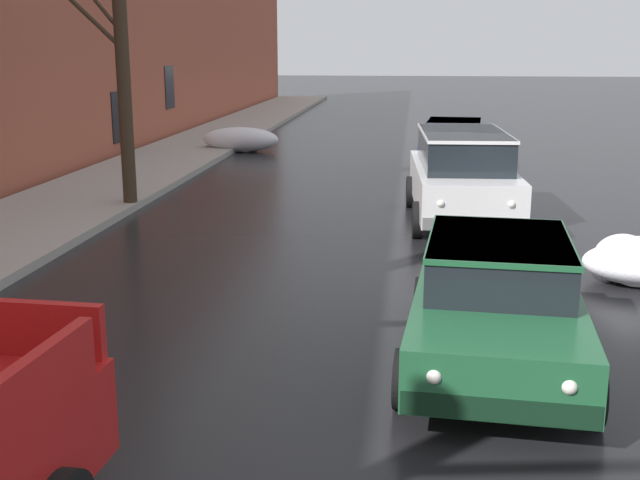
{
  "coord_description": "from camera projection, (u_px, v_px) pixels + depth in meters",
  "views": [
    {
      "loc": [
        1.15,
        3.17,
        3.48
      ],
      "look_at": [
        0.13,
        11.89,
        1.34
      ],
      "focal_mm": 45.03,
      "sensor_mm": 36.0,
      "label": 1
    }
  ],
  "objects": [
    {
      "name": "left_sidewalk_slab",
      "position": [
        33.0,
        221.0,
        15.97
      ],
      "size": [
        3.17,
        80.0,
        0.16
      ],
      "primitive_type": "cube",
      "color": "gray",
      "rests_on": "ground"
    },
    {
      "name": "sedan_darkblue_parked_far_down_block",
      "position": [
        453.0,
        144.0,
        22.77
      ],
      "size": [
        2.18,
        4.15,
        1.42
      ],
      "color": "navy",
      "rests_on": "ground"
    },
    {
      "name": "snow_bank_mid_block_left",
      "position": [
        241.0,
        140.0,
        26.88
      ],
      "size": [
        2.56,
        1.12,
        0.82
      ],
      "color": "white",
      "rests_on": "ground"
    },
    {
      "name": "snow_bank_along_left_kerb",
      "position": [
        637.0,
        262.0,
        11.98
      ],
      "size": [
        1.75,
        1.3,
        0.76
      ],
      "color": "white",
      "rests_on": "ground"
    },
    {
      "name": "sedan_green_parked_kerbside_close",
      "position": [
        497.0,
        299.0,
        8.84
      ],
      "size": [
        2.2,
        4.26,
        1.42
      ],
      "color": "#1E5633",
      "rests_on": "ground"
    },
    {
      "name": "suv_white_parked_kerbside_mid",
      "position": [
        462.0,
        173.0,
        16.06
      ],
      "size": [
        2.25,
        4.85,
        1.82
      ],
      "color": "silver",
      "rests_on": "ground"
    },
    {
      "name": "bare_tree_mid_block",
      "position": [
        122.0,
        24.0,
        16.59
      ],
      "size": [
        3.27,
        1.75,
        7.43
      ],
      "color": "#382B1E",
      "rests_on": "ground"
    }
  ]
}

